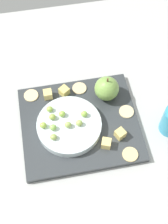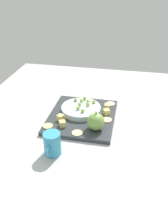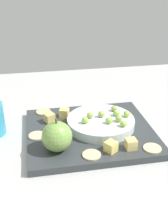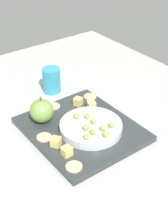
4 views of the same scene
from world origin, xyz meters
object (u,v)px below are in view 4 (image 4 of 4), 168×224
at_px(grape_5, 104,127).
at_px(grape_1, 77,116).
at_px(grape_2, 86,127).
at_px(grape_6, 86,137).
at_px(cheese_cube_1, 67,151).
at_px(cheese_cube_3, 56,142).
at_px(platter, 81,129).
at_px(grape_0, 93,132).
at_px(cracker_1, 44,137).
at_px(cracker_0, 74,167).
at_px(cheese_cube_0, 78,101).
at_px(grape_8, 112,125).
at_px(cheese_cube_2, 92,105).
at_px(grape_7, 93,121).
at_px(serving_dish, 91,127).
at_px(apple_whole, 42,111).
at_px(cracker_3, 90,97).
at_px(grape_3, 106,134).
at_px(cup, 51,80).
at_px(cracker_2, 53,106).
at_px(grape_4, 88,116).

bearing_deg(grape_5, grape_1, 18.38).
height_order(grape_2, grape_6, grape_2).
height_order(cheese_cube_1, cheese_cube_3, same).
bearing_deg(platter, grape_0, 169.58).
relative_size(cheese_cube_1, cracker_1, 0.58).
distance_m(cheese_cube_1, grape_6, 0.07).
relative_size(cheese_cube_3, cracker_0, 0.58).
relative_size(cheese_cube_0, grape_1, 1.33).
relative_size(cheese_cube_0, grape_8, 1.33).
distance_m(cheese_cube_2, grape_0, 0.17).
distance_m(platter, grape_2, 0.07).
relative_size(grape_2, grape_7, 1.00).
distance_m(cheese_cube_0, cheese_cube_2, 0.05).
bearing_deg(grape_1, grape_7, -155.09).
height_order(cracker_0, grape_8, grape_8).
height_order(serving_dish, grape_8, grape_8).
relative_size(apple_whole, cracker_3, 1.67).
distance_m(platter, cheese_cube_1, 0.13).
xyz_separation_m(grape_1, grape_2, (-0.06, 0.01, -0.00)).
bearing_deg(cracker_1, grape_7, -112.66).
relative_size(platter, cracker_3, 7.72).
relative_size(platter, cheese_cube_2, 13.28).
distance_m(grape_0, grape_7, 0.05).
relative_size(cheese_cube_0, grape_0, 1.33).
bearing_deg(grape_7, serving_dish, 56.72).
height_order(serving_dish, grape_1, grape_1).
relative_size(grape_1, grape_7, 1.00).
xyz_separation_m(grape_1, grape_3, (-0.12, -0.01, -0.00)).
distance_m(apple_whole, cup, 0.21).
xyz_separation_m(cheese_cube_1, grape_2, (0.03, -0.09, 0.02)).
relative_size(cheese_cube_0, cheese_cube_3, 1.00).
height_order(cracker_3, grape_6, grape_6).
bearing_deg(cheese_cube_2, cheese_cube_0, 25.39).
xyz_separation_m(apple_whole, grape_2, (-0.14, -0.06, -0.00)).
distance_m(cracker_2, grape_3, 0.25).
bearing_deg(grape_0, cracker_0, 117.43).
height_order(grape_0, grape_2, same).
distance_m(grape_4, grape_6, 0.10).
bearing_deg(cheese_cube_0, serving_dish, 159.14).
bearing_deg(cheese_cube_2, grape_2, 135.89).
bearing_deg(grape_8, cheese_cube_2, -14.39).
relative_size(cracker_2, grape_1, 2.28).
bearing_deg(grape_8, grape_0, 85.01).
bearing_deg(grape_0, cracker_3, -35.52).
xyz_separation_m(apple_whole, cheese_cube_2, (-0.04, -0.16, -0.02)).
relative_size(cracker_3, grape_3, 2.28).
height_order(cracker_0, cup, cup).
height_order(serving_dish, grape_3, grape_3).
bearing_deg(cheese_cube_0, grape_8, 175.47).
height_order(cheese_cube_1, grape_1, grape_1).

